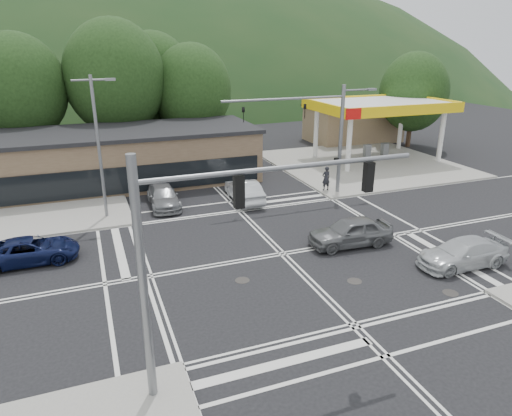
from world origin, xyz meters
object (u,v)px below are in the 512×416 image
object	(u,v)px
car_grey_center	(350,232)
car_queue_b	(243,154)
car_silver_east	(463,253)
car_northbound	(163,197)
car_blue_west	(30,250)
car_queue_a	(244,191)
pedestrian	(326,178)

from	to	relation	value
car_grey_center	car_queue_b	xyz separation A→B (m)	(0.71, 20.11, 0.01)
car_silver_east	car_queue_b	size ratio (longest dim) A/B	1.01
car_silver_east	car_grey_center	bearing A→B (deg)	-134.72
car_silver_east	car_northbound	world-z (taller)	car_silver_east
car_northbound	car_blue_west	bearing A→B (deg)	-140.12
car_queue_a	car_queue_b	distance (m)	11.43
car_grey_center	pedestrian	size ratio (longest dim) A/B	2.55
car_silver_east	pedestrian	world-z (taller)	pedestrian
car_queue_a	car_silver_east	bearing A→B (deg)	119.04
car_blue_west	car_silver_east	xyz separation A→B (m)	(20.59, -8.28, 0.04)
car_queue_b	pedestrian	size ratio (longest dim) A/B	2.57
car_blue_west	car_queue_a	distance (m)	14.56
car_silver_east	car_northbound	xyz separation A→B (m)	(-12.62, 14.51, -0.00)
car_queue_a	pedestrian	xyz separation A→B (m)	(6.50, -0.23, 0.30)
car_queue_a	pedestrian	size ratio (longest dim) A/B	2.56
car_silver_east	car_northbound	distance (m)	19.23
car_blue_west	car_northbound	xyz separation A→B (m)	(7.97, 6.23, 0.03)
car_blue_west	car_silver_east	world-z (taller)	car_silver_east
pedestrian	car_queue_b	bearing A→B (deg)	-77.49
car_blue_west	car_grey_center	bearing A→B (deg)	-103.12
car_northbound	car_silver_east	bearing A→B (deg)	-47.08
car_blue_west	car_grey_center	xyz separation A→B (m)	(16.60, -4.06, 0.14)
car_queue_b	car_blue_west	bearing A→B (deg)	42.66
car_blue_west	car_silver_east	size ratio (longest dim) A/B	0.99
car_queue_a	car_northbound	xyz separation A→B (m)	(-5.62, 0.99, -0.09)
car_queue_b	car_silver_east	bearing A→B (deg)	97.52
car_blue_west	car_northbound	world-z (taller)	car_northbound
car_grey_center	car_queue_b	size ratio (longest dim) A/B	0.99
car_blue_west	pedestrian	xyz separation A→B (m)	(20.09, 5.01, 0.42)
car_blue_west	pedestrian	size ratio (longest dim) A/B	2.57
car_queue_b	car_grey_center	bearing A→B (deg)	87.83
pedestrian	car_queue_a	bearing A→B (deg)	-3.62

